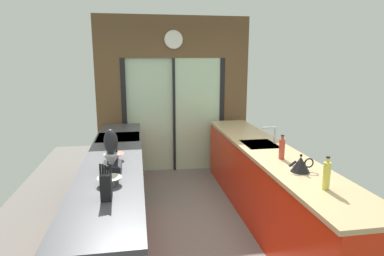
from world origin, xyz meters
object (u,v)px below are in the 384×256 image
object	(u,v)px
oven_range	(120,168)
mixing_bowl_far	(115,157)
mixing_bowl_near	(110,181)
soap_bottle_far	(282,149)
stand_mixer	(112,156)
soap_bottle_near	(327,175)
kettle	(301,164)
knife_block	(106,185)

from	to	relation	value
oven_range	mixing_bowl_far	distance (m)	1.20
mixing_bowl_near	soap_bottle_far	distance (m)	1.84
soap_bottle_far	mixing_bowl_near	bearing A→B (deg)	-165.52
oven_range	mixing_bowl_far	bearing A→B (deg)	-89.03
mixing_bowl_far	soap_bottle_far	xyz separation A→B (m)	(1.78, -0.25, 0.08)
stand_mixer	soap_bottle_far	distance (m)	1.78
soap_bottle_far	stand_mixer	bearing A→B (deg)	-176.00
stand_mixer	soap_bottle_far	world-z (taller)	stand_mixer
oven_range	soap_bottle_far	size ratio (longest dim) A/B	3.45
oven_range	mixing_bowl_near	world-z (taller)	mixing_bowl_near
mixing_bowl_near	soap_bottle_near	size ratio (longest dim) A/B	0.75
soap_bottle_far	oven_range	bearing A→B (deg)	143.17
soap_bottle_near	soap_bottle_far	xyz separation A→B (m)	(0.00, 0.86, -0.01)
oven_range	soap_bottle_near	bearing A→B (deg)	-50.81
oven_range	mixing_bowl_far	xyz separation A→B (m)	(0.02, -1.09, 0.50)
mixing_bowl_near	oven_range	bearing A→B (deg)	90.58
kettle	soap_bottle_far	world-z (taller)	soap_bottle_far
mixing_bowl_near	stand_mixer	size ratio (longest dim) A/B	0.51
mixing_bowl_far	soap_bottle_far	world-z (taller)	soap_bottle_far
soap_bottle_near	stand_mixer	bearing A→B (deg)	157.58
knife_block	kettle	xyz separation A→B (m)	(1.78, 0.33, -0.03)
knife_block	oven_range	bearing A→B (deg)	90.50
kettle	soap_bottle_near	size ratio (longest dim) A/B	0.91
soap_bottle_near	oven_range	bearing A→B (deg)	129.19
knife_block	kettle	size ratio (longest dim) A/B	1.11
kettle	soap_bottle_near	distance (m)	0.44
mixing_bowl_far	soap_bottle_near	size ratio (longest dim) A/B	0.71
mixing_bowl_near	soap_bottle_far	xyz separation A→B (m)	(1.78, 0.46, 0.08)
oven_range	knife_block	distance (m)	2.18
mixing_bowl_near	soap_bottle_near	world-z (taller)	soap_bottle_near
stand_mixer	soap_bottle_far	xyz separation A→B (m)	(1.78, 0.12, -0.05)
oven_range	knife_block	world-z (taller)	knife_block
oven_range	kettle	size ratio (longest dim) A/B	3.57
kettle	mixing_bowl_far	bearing A→B (deg)	159.24
mixing_bowl_far	stand_mixer	size ratio (longest dim) A/B	0.47
stand_mixer	knife_block	bearing A→B (deg)	-90.00
mixing_bowl_near	knife_block	bearing A→B (deg)	-90.01
oven_range	stand_mixer	distance (m)	1.60
stand_mixer	soap_bottle_near	world-z (taller)	stand_mixer
mixing_bowl_near	stand_mixer	distance (m)	0.36
knife_block	stand_mixer	bearing A→B (deg)	90.00
knife_block	soap_bottle_far	world-z (taller)	knife_block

